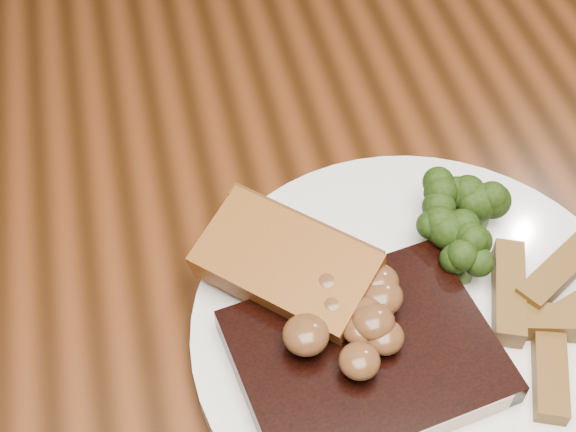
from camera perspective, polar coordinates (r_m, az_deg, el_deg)
The scene contains 8 objects.
dining_table at distance 0.65m, azimuth 0.35°, elevation -7.99°, with size 1.60×0.90×0.75m.
chair_far at distance 1.16m, azimuth -6.03°, elevation 10.13°, with size 0.50×0.50×0.84m.
plate at distance 0.54m, azimuth 9.38°, elevation -8.20°, with size 0.30×0.30×0.01m, color white.
steak at distance 0.50m, azimuth 5.49°, elevation -9.99°, with size 0.16×0.12×0.02m, color black.
mushroom_pile at distance 0.49m, azimuth 5.46°, elevation -7.65°, with size 0.08×0.08×0.03m, color brown, non-canonical shape.
garlic_bread at distance 0.53m, azimuth -0.10°, elevation -4.77°, with size 0.11×0.06×0.02m, color brown.
potato_wedges at distance 0.55m, azimuth 18.31°, elevation -6.48°, with size 0.10×0.10×0.02m, color brown, non-canonical shape.
broccoli_cluster at distance 0.56m, azimuth 12.01°, elevation -0.29°, with size 0.07×0.07×0.04m, color #253B0D, non-canonical shape.
Camera 1 is at (-0.08, -0.32, 1.21)m, focal length 50.00 mm.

